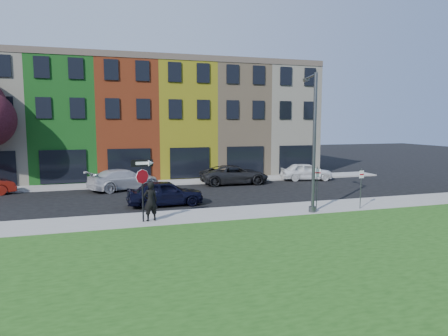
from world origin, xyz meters
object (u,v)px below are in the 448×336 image
object	(u,v)px
stop_sign	(142,178)
sedan_near	(165,193)
man	(151,201)
street_lamp	(313,143)

from	to	relation	value
stop_sign	sedan_near	bearing A→B (deg)	60.88
man	sedan_near	xyz separation A→B (m)	(1.32, 3.95, -0.33)
stop_sign	street_lamp	size ratio (longest dim) A/B	0.41
stop_sign	man	world-z (taller)	stop_sign
stop_sign	street_lamp	world-z (taller)	street_lamp
street_lamp	stop_sign	bearing A→B (deg)	-167.09
stop_sign	street_lamp	xyz separation A→B (m)	(8.99, -0.31, 1.56)
stop_sign	sedan_near	world-z (taller)	stop_sign
man	sedan_near	size ratio (longest dim) A/B	0.43
sedan_near	stop_sign	bearing A→B (deg)	155.28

